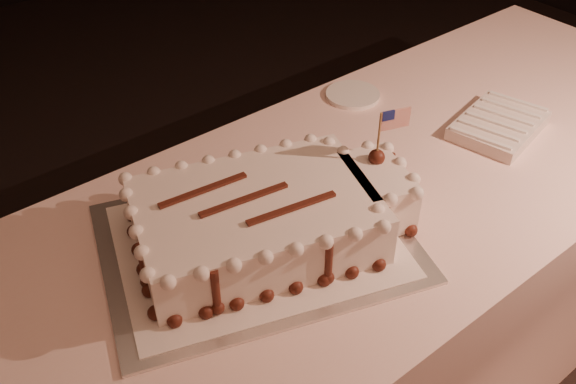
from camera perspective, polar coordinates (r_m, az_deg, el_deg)
banquet_table at (r=1.66m, az=3.53°, el=-10.87°), size 2.40×0.80×0.75m
cake_board at (r=1.29m, az=-2.78°, el=-4.51°), size 0.72×0.62×0.01m
doily at (r=1.29m, az=-2.79°, el=-4.35°), size 0.64×0.56×0.00m
sheet_cake at (r=1.26m, az=-1.48°, el=-2.17°), size 0.60×0.45×0.23m
napkin_stack at (r=1.69m, az=18.22°, el=5.66°), size 0.27×0.22×0.04m
side_plate at (r=1.76m, az=5.77°, el=8.58°), size 0.15×0.15×0.01m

